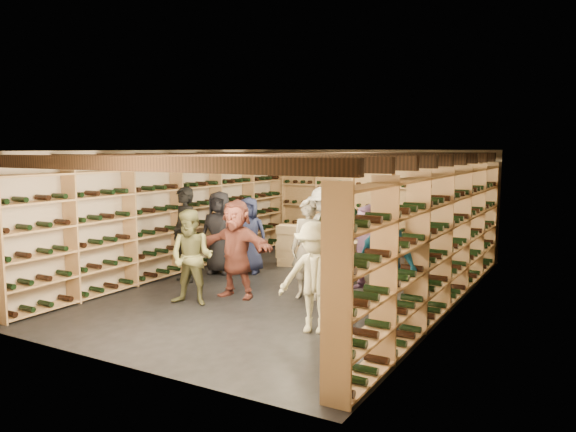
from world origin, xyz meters
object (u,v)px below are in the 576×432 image
at_px(crate_stack_left, 290,245).
at_px(person_10, 339,231).
at_px(person_1, 185,235).
at_px(person_3, 314,277).
at_px(person_5, 236,249).
at_px(person_4, 385,267).
at_px(crate_stack_right, 346,259).
at_px(crate_loose, 356,256).
at_px(person_2, 192,258).
at_px(person_0, 220,232).
at_px(person_6, 249,235).
at_px(person_11, 367,247).
at_px(person_7, 308,249).
at_px(person_9, 323,232).

xyz_separation_m(crate_stack_left, person_10, (1.47, -0.79, 0.51)).
distance_m(crate_stack_left, person_1, 2.42).
relative_size(person_3, person_5, 0.92).
distance_m(person_3, person_5, 2.13).
relative_size(person_3, person_4, 0.85).
bearing_deg(crate_stack_right, person_4, -56.85).
xyz_separation_m(crate_loose, person_2, (-0.84, -4.60, 0.66)).
bearing_deg(person_5, person_0, 132.03).
distance_m(person_6, person_11, 2.50).
bearing_deg(crate_stack_left, person_0, -123.42).
xyz_separation_m(person_7, person_9, (-0.53, 1.62, 0.04)).
xyz_separation_m(person_4, person_5, (-2.71, 0.43, -0.06)).
relative_size(person_2, person_4, 0.86).
distance_m(person_1, person_9, 2.61).
bearing_deg(person_11, crate_stack_left, 169.41).
height_order(crate_stack_left, person_3, person_3).
bearing_deg(person_3, person_2, 158.93).
height_order(crate_stack_left, person_2, person_2).
bearing_deg(crate_loose, person_3, -73.63).
bearing_deg(person_11, person_7, -104.99).
xyz_separation_m(person_4, person_6, (-3.53, 2.03, -0.13)).
bearing_deg(person_6, person_0, -166.44).
distance_m(crate_stack_right, person_3, 3.33).
height_order(person_5, person_11, person_5).
relative_size(person_1, person_10, 0.93).
relative_size(person_1, person_9, 1.02).
xyz_separation_m(person_6, person_10, (1.83, 0.21, 0.19)).
relative_size(crate_stack_left, person_2, 0.57).
distance_m(person_2, person_11, 2.99).
relative_size(person_4, person_6, 1.17).
xyz_separation_m(person_0, person_2, (0.96, -2.02, -0.06)).
bearing_deg(person_2, person_4, -8.11).
xyz_separation_m(person_9, person_10, (0.47, -0.32, 0.08)).
height_order(person_6, person_9, person_9).
distance_m(person_0, person_10, 2.38).
distance_m(person_0, person_1, 0.89).
relative_size(crate_stack_right, person_2, 0.45).
relative_size(person_2, person_6, 1.00).
bearing_deg(person_10, crate_stack_right, 104.88).
distance_m(person_2, person_6, 2.36).
relative_size(person_7, person_9, 0.95).
bearing_deg(person_9, person_6, -155.55).
bearing_deg(person_4, crate_stack_left, 159.60).
height_order(crate_stack_right, person_2, person_2).
xyz_separation_m(person_5, person_10, (1.01, 1.81, 0.12)).
bearing_deg(person_1, person_10, 52.55).
distance_m(person_0, person_2, 2.24).
bearing_deg(person_4, person_1, -168.34).
height_order(person_0, person_10, person_10).
distance_m(person_6, person_7, 2.19).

